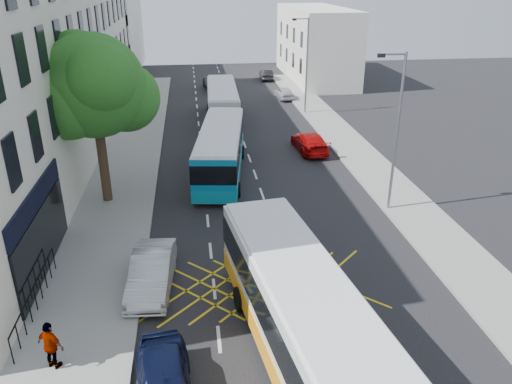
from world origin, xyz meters
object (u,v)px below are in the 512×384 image
object	(u,v)px
bus_far	(222,103)
distant_car_grey	(216,83)
lamp_near	(396,126)
parked_car_silver	(152,272)
pedestrian_far	(51,346)
distant_car_dark	(266,75)
bus_mid	(221,150)
red_hatchback	(310,142)
lamp_far	(306,61)
parked_car_blue	(164,384)
distant_car_silver	(284,93)
street_tree	(93,87)
bus_near	(303,318)

from	to	relation	value
bus_far	distant_car_grey	distance (m)	12.51
lamp_near	parked_car_silver	distance (m)	13.62
pedestrian_far	distant_car_dark	bearing A→B (deg)	-76.41
bus_mid	red_hatchback	size ratio (longest dim) A/B	2.33
lamp_far	bus_far	distance (m)	8.05
distant_car_dark	parked_car_blue	bearing A→B (deg)	79.29
distant_car_silver	pedestrian_far	bearing A→B (deg)	63.93
lamp_far	red_hatchback	distance (m)	10.97
street_tree	bus_far	bearing A→B (deg)	64.75
bus_mid	distant_car_silver	world-z (taller)	bus_mid
lamp_near	distant_car_silver	distance (m)	26.27
bus_near	distant_car_dark	xyz separation A→B (m)	(5.83, 46.25, -1.09)
bus_near	distant_car_silver	bearing A→B (deg)	72.68
bus_far	bus_mid	bearing A→B (deg)	-92.38
parked_car_blue	distant_car_grey	size ratio (longest dim) A/B	0.79
bus_mid	pedestrian_far	bearing A→B (deg)	-103.40
bus_near	bus_mid	world-z (taller)	bus_near
distant_car_silver	bus_far	bearing A→B (deg)	43.04
bus_mid	pedestrian_far	size ratio (longest dim) A/B	6.43
bus_near	red_hatchback	world-z (taller)	bus_near
street_tree	red_hatchback	bearing A→B (deg)	28.39
red_hatchback	bus_far	bearing A→B (deg)	-60.53
lamp_near	bus_near	world-z (taller)	lamp_near
distant_car_dark	pedestrian_far	distance (m)	47.63
lamp_near	parked_car_blue	distance (m)	16.48
parked_car_silver	distant_car_silver	world-z (taller)	parked_car_silver
lamp_far	bus_mid	xyz separation A→B (m)	(-8.27, -13.63, -3.06)
distant_car_silver	distant_car_grey	bearing A→B (deg)	-43.43
lamp_near	bus_near	xyz separation A→B (m)	(-6.83, -10.38, -2.93)
red_hatchback	pedestrian_far	distance (m)	23.49
distant_car_dark	bus_mid	bearing A→B (deg)	77.46
parked_car_silver	distant_car_grey	bearing A→B (deg)	87.13
bus_far	distant_car_silver	distance (m)	9.92
distant_car_grey	distant_car_dark	world-z (taller)	distant_car_grey
bus_far	distant_car_dark	bearing A→B (deg)	71.90
bus_mid	bus_far	bearing A→B (deg)	93.50
lamp_far	parked_car_silver	distance (m)	28.44
bus_mid	distant_car_dark	world-z (taller)	bus_mid
distant_car_grey	parked_car_blue	bearing A→B (deg)	-100.53
street_tree	distant_car_grey	world-z (taller)	street_tree
street_tree	lamp_near	world-z (taller)	street_tree
lamp_near	bus_mid	xyz separation A→B (m)	(-8.27, 6.37, -3.06)
bus_mid	distant_car_grey	xyz separation A→B (m)	(1.12, 24.73, -0.83)
parked_car_silver	lamp_near	bearing A→B (deg)	29.67
distant_car_silver	distant_car_dark	distance (m)	9.92
red_hatchback	lamp_far	bearing A→B (deg)	-103.09
red_hatchback	distant_car_grey	distance (m)	21.83
red_hatchback	pedestrian_far	bearing A→B (deg)	54.24
street_tree	parked_car_silver	distance (m)	10.61
parked_car_blue	parked_car_silver	bearing A→B (deg)	90.94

